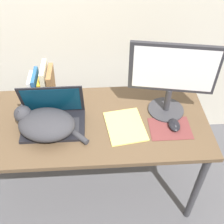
{
  "coord_description": "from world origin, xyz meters",
  "views": [
    {
      "loc": [
        0.11,
        -0.83,
        1.89
      ],
      "look_at": [
        0.18,
        0.28,
        0.82
      ],
      "focal_mm": 45.0,
      "sensor_mm": 36.0,
      "label": 1
    }
  ],
  "objects_px": {
    "laptop": "(53,118)",
    "book_row": "(44,87)",
    "external_monitor": "(172,76)",
    "computer_mouse": "(174,125)",
    "notepad": "(125,126)",
    "cat": "(45,123)"
  },
  "relations": [
    {
      "from": "laptop",
      "to": "external_monitor",
      "type": "distance_m",
      "value": 0.7
    },
    {
      "from": "book_row",
      "to": "computer_mouse",
      "type": "bearing_deg",
      "value": -19.85
    },
    {
      "from": "external_monitor",
      "to": "cat",
      "type": "bearing_deg",
      "value": -169.88
    },
    {
      "from": "laptop",
      "to": "book_row",
      "type": "relative_size",
      "value": 1.37
    },
    {
      "from": "external_monitor",
      "to": "book_row",
      "type": "distance_m",
      "value": 0.76
    },
    {
      "from": "laptop",
      "to": "book_row",
      "type": "height_order",
      "value": "book_row"
    },
    {
      "from": "cat",
      "to": "book_row",
      "type": "bearing_deg",
      "value": 96.05
    },
    {
      "from": "laptop",
      "to": "external_monitor",
      "type": "xyz_separation_m",
      "value": [
        0.66,
        0.07,
        0.21
      ]
    },
    {
      "from": "laptop",
      "to": "cat",
      "type": "bearing_deg",
      "value": -125.66
    },
    {
      "from": "computer_mouse",
      "to": "book_row",
      "type": "relative_size",
      "value": 0.39
    },
    {
      "from": "laptop",
      "to": "notepad",
      "type": "height_order",
      "value": "laptop"
    },
    {
      "from": "book_row",
      "to": "notepad",
      "type": "height_order",
      "value": "book_row"
    },
    {
      "from": "computer_mouse",
      "to": "laptop",
      "type": "bearing_deg",
      "value": 174.37
    },
    {
      "from": "cat",
      "to": "external_monitor",
      "type": "xyz_separation_m",
      "value": [
        0.7,
        0.13,
        0.19
      ]
    },
    {
      "from": "laptop",
      "to": "computer_mouse",
      "type": "height_order",
      "value": "laptop"
    },
    {
      "from": "computer_mouse",
      "to": "notepad",
      "type": "xyz_separation_m",
      "value": [
        -0.28,
        0.02,
        -0.01
      ]
    },
    {
      "from": "external_monitor",
      "to": "book_row",
      "type": "bearing_deg",
      "value": 169.7
    },
    {
      "from": "computer_mouse",
      "to": "notepad",
      "type": "relative_size",
      "value": 0.35
    },
    {
      "from": "laptop",
      "to": "book_row",
      "type": "distance_m",
      "value": 0.22
    },
    {
      "from": "laptop",
      "to": "computer_mouse",
      "type": "distance_m",
      "value": 0.69
    },
    {
      "from": "laptop",
      "to": "notepad",
      "type": "distance_m",
      "value": 0.41
    },
    {
      "from": "computer_mouse",
      "to": "book_row",
      "type": "height_order",
      "value": "book_row"
    }
  ]
}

